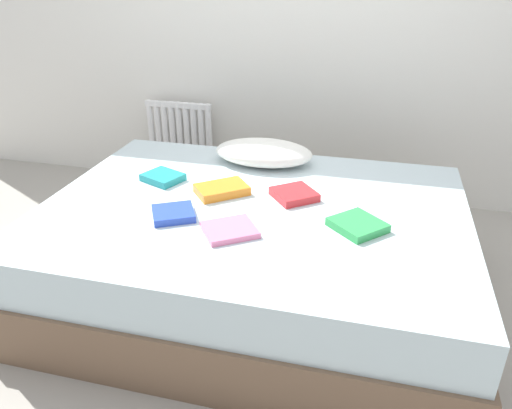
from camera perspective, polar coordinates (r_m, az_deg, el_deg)
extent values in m
plane|color=#9E998E|center=(2.58, -0.28, -10.07)|extent=(8.00, 8.00, 0.00)
cube|color=brown|center=(2.50, -0.29, -7.49)|extent=(2.00, 1.50, 0.28)
cube|color=silver|center=(2.37, -0.30, -2.47)|extent=(1.96, 1.46, 0.22)
cylinder|color=white|center=(3.78, -11.90, 7.75)|extent=(0.04, 0.04, 0.53)
cylinder|color=white|center=(3.76, -11.12, 7.70)|extent=(0.04, 0.04, 0.53)
cylinder|color=white|center=(3.73, -10.33, 7.65)|extent=(0.04, 0.04, 0.53)
cylinder|color=white|center=(3.71, -9.53, 7.60)|extent=(0.04, 0.04, 0.53)
cylinder|color=white|center=(3.69, -8.73, 7.55)|extent=(0.04, 0.04, 0.53)
cylinder|color=white|center=(3.67, -7.91, 7.50)|extent=(0.04, 0.04, 0.53)
cylinder|color=white|center=(3.65, -7.09, 7.44)|extent=(0.04, 0.04, 0.53)
cylinder|color=white|center=(3.63, -6.25, 7.38)|extent=(0.04, 0.04, 0.53)
cylinder|color=white|center=(3.61, -5.41, 7.32)|extent=(0.04, 0.04, 0.53)
cube|color=white|center=(3.62, -9.00, 11.25)|extent=(0.49, 0.04, 0.04)
cube|color=white|center=(3.78, -8.47, 4.01)|extent=(0.49, 0.04, 0.04)
ellipsoid|color=white|center=(2.78, 0.89, 6.02)|extent=(0.55, 0.33, 0.13)
cube|color=teal|center=(2.62, -10.68, 3.09)|extent=(0.24, 0.22, 0.04)
cube|color=red|center=(2.39, 4.42, 1.17)|extent=(0.26, 0.26, 0.04)
cube|color=#2847B7|center=(2.24, -9.51, -1.04)|extent=(0.24, 0.24, 0.03)
cube|color=green|center=(2.16, 11.63, -2.33)|extent=(0.28, 0.28, 0.04)
cube|color=orange|center=(2.43, -3.97, 1.73)|extent=(0.29, 0.28, 0.04)
cube|color=pink|center=(2.09, -3.06, -2.93)|extent=(0.28, 0.28, 0.03)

